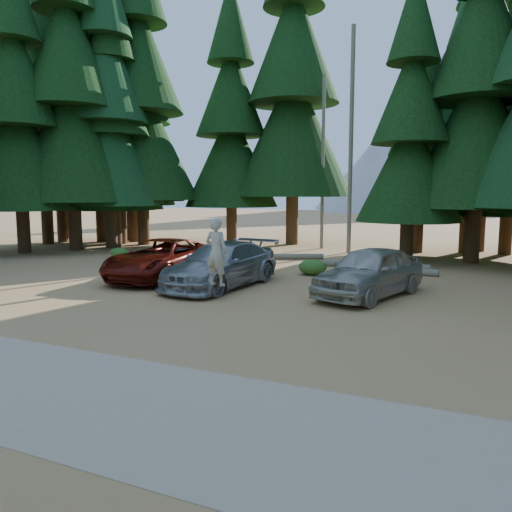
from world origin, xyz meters
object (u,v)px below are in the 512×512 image
(silver_minivan_right, at_px, (370,272))
(log_mid, at_px, (396,270))
(log_left, at_px, (283,256))
(silver_minivan_center, at_px, (221,265))
(log_right, at_px, (375,265))
(red_pickup, at_px, (161,259))
(frisbee_player, at_px, (217,252))

(silver_minivan_right, xyz_separation_m, log_mid, (0.05, 5.00, -0.66))
(silver_minivan_right, distance_m, log_left, 9.27)
(silver_minivan_center, bearing_deg, log_right, 63.04)
(silver_minivan_center, bearing_deg, log_left, 100.20)
(silver_minivan_center, xyz_separation_m, log_right, (4.10, 6.46, -0.63))
(silver_minivan_right, xyz_separation_m, log_left, (-5.73, 7.25, -0.66))
(red_pickup, distance_m, silver_minivan_center, 2.93)
(frisbee_player, relative_size, log_mid, 0.59)
(log_left, xyz_separation_m, log_right, (4.74, -1.24, 0.00))
(red_pickup, height_order, log_right, red_pickup)
(red_pickup, relative_size, silver_minivan_center, 1.02)
(silver_minivan_center, xyz_separation_m, log_mid, (5.15, 5.44, -0.64))
(red_pickup, distance_m, frisbee_player, 5.37)
(log_mid, bearing_deg, log_right, 139.78)
(silver_minivan_center, distance_m, frisbee_player, 3.14)
(silver_minivan_right, relative_size, log_right, 1.03)
(red_pickup, relative_size, silver_minivan_right, 1.16)
(red_pickup, xyz_separation_m, silver_minivan_center, (2.88, -0.50, 0.01))
(silver_minivan_right, xyz_separation_m, frisbee_player, (-3.77, -3.18, 0.79))
(log_mid, bearing_deg, silver_minivan_center, -129.50)
(frisbee_player, bearing_deg, red_pickup, -32.47)
(frisbee_player, bearing_deg, log_right, -101.74)
(log_mid, relative_size, log_right, 0.73)
(log_mid, distance_m, log_right, 1.46)
(red_pickup, bearing_deg, silver_minivan_center, -14.33)
(red_pickup, bearing_deg, log_mid, 27.07)
(log_mid, bearing_deg, silver_minivan_right, -86.68)
(silver_minivan_right, height_order, log_mid, silver_minivan_right)
(silver_minivan_right, distance_m, log_right, 6.13)
(silver_minivan_right, bearing_deg, silver_minivan_center, -158.01)
(silver_minivan_right, height_order, frisbee_player, frisbee_player)
(log_left, height_order, log_right, log_right)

